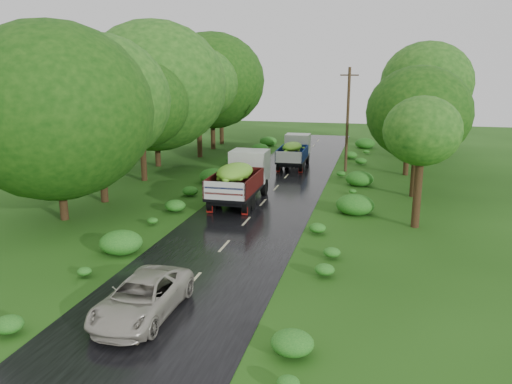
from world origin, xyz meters
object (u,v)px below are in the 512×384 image
(truck_far, at_px, (295,150))
(truck_near, at_px, (241,176))
(car, at_px, (142,297))
(utility_pole, at_px, (348,119))

(truck_far, bearing_deg, truck_near, -97.33)
(truck_far, distance_m, car, 27.14)
(utility_pole, bearing_deg, truck_far, 175.21)
(truck_near, height_order, utility_pole, utility_pole)
(truck_near, relative_size, utility_pole, 0.84)
(truck_far, height_order, car, truck_far)
(car, bearing_deg, truck_far, 89.20)
(truck_near, relative_size, car, 1.48)
(utility_pole, bearing_deg, car, -91.97)
(truck_far, xyz_separation_m, utility_pole, (4.33, -1.03, 2.78))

